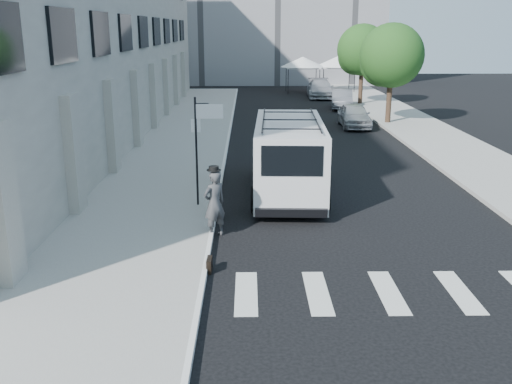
{
  "coord_description": "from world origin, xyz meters",
  "views": [
    {
      "loc": [
        -0.93,
        -14.64,
        5.72
      ],
      "look_at": [
        -0.73,
        0.66,
        1.3
      ],
      "focal_mm": 40.0,
      "sensor_mm": 36.0,
      "label": 1
    }
  ],
  "objects_px": {
    "cargo_van": "(289,157)",
    "parked_car_b": "(342,99)",
    "suitcase": "(217,211)",
    "parked_car_a": "(354,115)",
    "businessman": "(214,204)",
    "parked_car_c": "(320,89)",
    "briefcase": "(209,265)"
  },
  "relations": [
    {
      "from": "briefcase",
      "to": "parked_car_c",
      "type": "relative_size",
      "value": 0.08
    },
    {
      "from": "cargo_van",
      "to": "parked_car_b",
      "type": "relative_size",
      "value": 1.7
    },
    {
      "from": "briefcase",
      "to": "parked_car_a",
      "type": "height_order",
      "value": "parked_car_a"
    },
    {
      "from": "parked_car_c",
      "to": "briefcase",
      "type": "bearing_deg",
      "value": -98.47
    },
    {
      "from": "briefcase",
      "to": "suitcase",
      "type": "bearing_deg",
      "value": 91.55
    },
    {
      "from": "cargo_van",
      "to": "parked_car_c",
      "type": "xyz_separation_m",
      "value": [
        4.66,
        28.99,
        -0.59
      ]
    },
    {
      "from": "parked_car_b",
      "to": "parked_car_c",
      "type": "height_order",
      "value": "parked_car_c"
    },
    {
      "from": "businessman",
      "to": "cargo_van",
      "type": "bearing_deg",
      "value": -156.98
    },
    {
      "from": "briefcase",
      "to": "businessman",
      "type": "bearing_deg",
      "value": 91.54
    },
    {
      "from": "parked_car_c",
      "to": "businessman",
      "type": "bearing_deg",
      "value": -99.27
    },
    {
      "from": "briefcase",
      "to": "parked_car_b",
      "type": "relative_size",
      "value": 0.11
    },
    {
      "from": "parked_car_c",
      "to": "parked_car_a",
      "type": "bearing_deg",
      "value": -86.56
    },
    {
      "from": "parked_car_b",
      "to": "briefcase",
      "type": "bearing_deg",
      "value": -97.43
    },
    {
      "from": "cargo_van",
      "to": "parked_car_b",
      "type": "bearing_deg",
      "value": 78.65
    },
    {
      "from": "businessman",
      "to": "parked_car_a",
      "type": "height_order",
      "value": "businessman"
    },
    {
      "from": "suitcase",
      "to": "parked_car_b",
      "type": "distance_m",
      "value": 26.33
    },
    {
      "from": "parked_car_b",
      "to": "parked_car_c",
      "type": "xyz_separation_m",
      "value": [
        -0.76,
        6.89,
        0.06
      ]
    },
    {
      "from": "parked_car_a",
      "to": "briefcase",
      "type": "bearing_deg",
      "value": -108.55
    },
    {
      "from": "suitcase",
      "to": "parked_car_a",
      "type": "bearing_deg",
      "value": 57.94
    },
    {
      "from": "briefcase",
      "to": "parked_car_c",
      "type": "bearing_deg",
      "value": 80.41
    },
    {
      "from": "suitcase",
      "to": "businessman",
      "type": "bearing_deg",
      "value": -99.06
    },
    {
      "from": "cargo_van",
      "to": "parked_car_b",
      "type": "xyz_separation_m",
      "value": [
        5.42,
        22.09,
        -0.65
      ]
    },
    {
      "from": "parked_car_a",
      "to": "parked_car_c",
      "type": "bearing_deg",
      "value": 91.38
    },
    {
      "from": "businessman",
      "to": "parked_car_c",
      "type": "relative_size",
      "value": 0.37
    },
    {
      "from": "suitcase",
      "to": "cargo_van",
      "type": "relative_size",
      "value": 0.17
    },
    {
      "from": "briefcase",
      "to": "parked_car_c",
      "type": "xyz_separation_m",
      "value": [
        7.05,
        35.82,
        0.58
      ]
    },
    {
      "from": "businessman",
      "to": "cargo_van",
      "type": "height_order",
      "value": "cargo_van"
    },
    {
      "from": "suitcase",
      "to": "cargo_van",
      "type": "distance_m",
      "value": 4.0
    },
    {
      "from": "briefcase",
      "to": "parked_car_a",
      "type": "distance_m",
      "value": 22.11
    },
    {
      "from": "parked_car_c",
      "to": "parked_car_b",
      "type": "bearing_deg",
      "value": -81.08
    },
    {
      "from": "suitcase",
      "to": "parked_car_c",
      "type": "bearing_deg",
      "value": 68.52
    },
    {
      "from": "suitcase",
      "to": "parked_car_c",
      "type": "relative_size",
      "value": 0.23
    }
  ]
}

